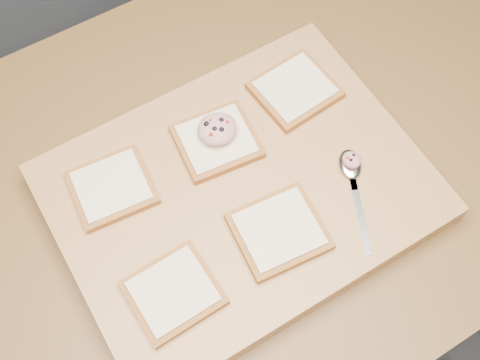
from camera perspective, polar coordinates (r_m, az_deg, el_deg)
The scene contains 11 objects.
ground at distance 1.83m, azimuth 2.88°, elevation -10.35°, with size 4.00×4.00×0.00m, color #515459.
island_counter at distance 1.40m, azimuth 3.72°, elevation -5.16°, with size 2.00×0.80×0.90m.
cutting_board at distance 0.92m, azimuth -0.00°, elevation -1.24°, with size 0.54×0.41×0.04m, color tan.
bread_far_left at distance 0.91m, azimuth -12.06°, elevation -0.69°, with size 0.12×0.12×0.02m.
bread_far_center at distance 0.93m, azimuth -2.23°, elevation 3.74°, with size 0.13×0.12×0.02m.
bread_far_right at distance 0.98m, azimuth 5.23°, elevation 8.53°, with size 0.13×0.12×0.02m.
bread_near_left at distance 0.84m, azimuth -6.34°, elevation -10.55°, with size 0.12×0.11×0.02m.
bread_near_center at distance 0.86m, azimuth 3.71°, elevation -4.84°, with size 0.13×0.12×0.02m.
tuna_salad_dollop at distance 0.91m, azimuth -2.19°, elevation 4.85°, with size 0.06×0.06×0.03m.
spoon at distance 0.92m, azimuth 10.53°, elevation 0.79°, with size 0.09×0.16×0.01m.
spoon_salad at distance 0.91m, azimuth 10.53°, elevation 1.89°, with size 0.03×0.03×0.02m.
Camera 1 is at (-0.34, -0.39, 1.75)m, focal length 45.00 mm.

